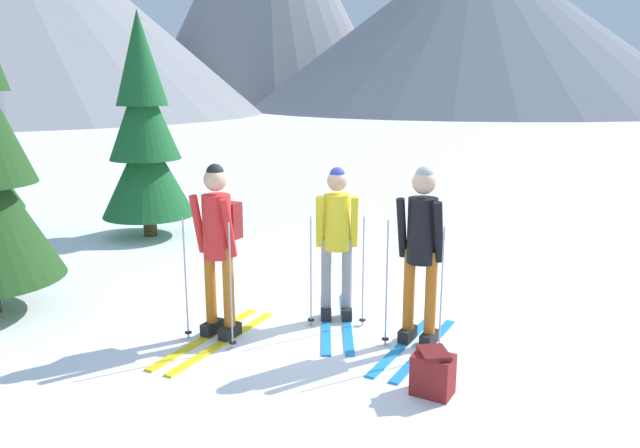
# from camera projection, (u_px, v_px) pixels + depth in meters

# --- Properties ---
(ground_plane) EXTENTS (400.00, 400.00, 0.00)m
(ground_plane) POSITION_uv_depth(u_px,v_px,m) (320.00, 327.00, 6.40)
(ground_plane) COLOR white
(skier_in_red) EXTENTS (1.19, 1.55, 1.75)m
(skier_in_red) POSITION_uv_depth(u_px,v_px,m) (218.00, 241.00, 5.94)
(skier_in_red) COLOR yellow
(skier_in_red) RESTS_ON ground
(skier_in_yellow) EXTENTS (0.61, 1.71, 1.65)m
(skier_in_yellow) POSITION_uv_depth(u_px,v_px,m) (337.00, 236.00, 6.42)
(skier_in_yellow) COLOR #1E84D1
(skier_in_yellow) RESTS_ON ground
(skier_in_black) EXTENTS (1.18, 1.46, 1.75)m
(skier_in_black) POSITION_uv_depth(u_px,v_px,m) (421.00, 249.00, 5.76)
(skier_in_black) COLOR #1E84D1
(skier_in_black) RESTS_ON ground
(pine_tree_far) EXTENTS (1.50, 1.50, 3.62)m
(pine_tree_far) POSITION_uv_depth(u_px,v_px,m) (145.00, 136.00, 9.88)
(pine_tree_far) COLOR #51381E
(pine_tree_far) RESTS_ON ground
(backpack_on_snow_front) EXTENTS (0.40, 0.38, 0.38)m
(backpack_on_snow_front) POSITION_uv_depth(u_px,v_px,m) (433.00, 373.00, 4.97)
(backpack_on_snow_front) COLOR maroon
(backpack_on_snow_front) RESTS_ON ground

